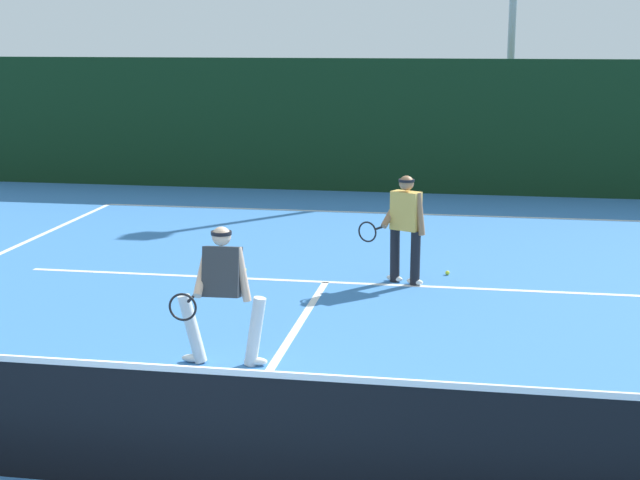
# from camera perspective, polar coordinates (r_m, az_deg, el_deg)

# --- Properties ---
(court_line_baseline_far) EXTENTS (11.03, 0.10, 0.01)m
(court_line_baseline_far) POSITION_cam_1_polar(r_m,az_deg,el_deg) (18.74, 3.05, 1.68)
(court_line_baseline_far) COLOR white
(court_line_baseline_far) RESTS_ON ground_plane
(court_line_service) EXTENTS (8.99, 0.10, 0.01)m
(court_line_service) POSITION_cam_1_polar(r_m,az_deg,el_deg) (13.48, 0.35, -2.57)
(court_line_service) COLOR white
(court_line_service) RESTS_ON ground_plane
(court_line_centre) EXTENTS (0.10, 6.40, 0.01)m
(court_line_centre) POSITION_cam_1_polar(r_m,az_deg,el_deg) (10.46, -2.53, -7.06)
(court_line_centre) COLOR white
(court_line_centre) RESTS_ON ground_plane
(tennis_net) EXTENTS (12.08, 0.09, 1.08)m
(tennis_net) POSITION_cam_1_polar(r_m,az_deg,el_deg) (7.39, -7.90, -11.31)
(tennis_net) COLOR #1E4723
(tennis_net) RESTS_ON ground_plane
(player_near) EXTENTS (0.98, 0.86, 1.52)m
(player_near) POSITION_cam_1_polar(r_m,az_deg,el_deg) (10.01, -6.01, -3.07)
(player_near) COLOR silver
(player_near) RESTS_ON ground_plane
(player_far) EXTENTS (0.93, 0.85, 1.56)m
(player_far) POSITION_cam_1_polar(r_m,az_deg,el_deg) (13.28, 5.19, 0.92)
(player_far) COLOR black
(player_far) RESTS_ON ground_plane
(tennis_ball) EXTENTS (0.07, 0.07, 0.07)m
(tennis_ball) POSITION_cam_1_polar(r_m,az_deg,el_deg) (14.09, -4.63, -1.82)
(tennis_ball) COLOR #D1E033
(tennis_ball) RESTS_ON ground_plane
(tennis_ball_extra) EXTENTS (0.07, 0.07, 0.07)m
(tennis_ball_extra) POSITION_cam_1_polar(r_m,az_deg,el_deg) (14.00, 7.77, -1.99)
(tennis_ball_extra) COLOR #D1E033
(tennis_ball_extra) RESTS_ON ground_plane
(back_fence_windscreen) EXTENTS (20.99, 0.12, 2.97)m
(back_fence_windscreen) POSITION_cam_1_polar(r_m,az_deg,el_deg) (21.06, 3.92, 6.94)
(back_fence_windscreen) COLOR black
(back_fence_windscreen) RESTS_ON ground_plane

